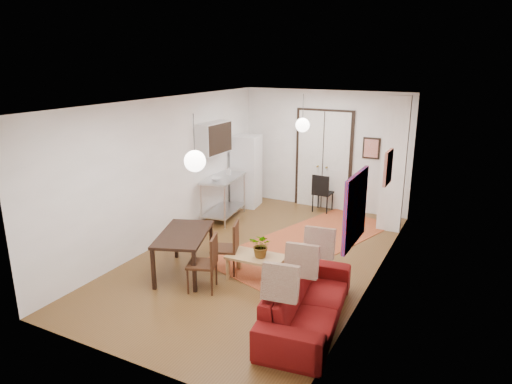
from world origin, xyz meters
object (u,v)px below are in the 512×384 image
at_px(fridge, 246,171).
at_px(sofa, 307,301).
at_px(kitchen_counter, 223,191).
at_px(dining_chair_far, 205,257).
at_px(coffee_table, 256,259).
at_px(dining_chair_near, 227,242).
at_px(dining_table, 184,238).
at_px(black_side_chair, 324,189).

bearing_deg(fridge, sofa, -60.67).
xyz_separation_m(kitchen_counter, dining_chair_far, (1.48, -3.02, -0.12)).
height_order(coffee_table, fridge, fridge).
bearing_deg(dining_chair_near, dining_chair_far, -20.34).
relative_size(sofa, dining_table, 1.49).
bearing_deg(coffee_table, sofa, -34.33).
distance_m(sofa, dining_table, 2.52).
relative_size(kitchen_counter, dining_table, 0.90).
bearing_deg(fridge, black_side_chair, 7.80).
xyz_separation_m(dining_chair_far, black_side_chair, (0.40, 4.68, 0.01)).
xyz_separation_m(dining_table, dining_chair_far, (0.60, -0.26, -0.13)).
xyz_separation_m(dining_chair_near, black_side_chair, (0.40, 3.98, 0.01)).
xyz_separation_m(sofa, dining_chair_near, (-1.85, 0.92, 0.20)).
relative_size(fridge, dining_chair_near, 1.93).
bearing_deg(dining_chair_near, fridge, -177.08).
height_order(kitchen_counter, black_side_chair, kitchen_counter).
height_order(coffee_table, black_side_chair, black_side_chair).
xyz_separation_m(dining_table, dining_chair_near, (0.60, 0.44, -0.13)).
height_order(dining_chair_near, black_side_chair, black_side_chair).
height_order(fridge, dining_chair_far, fridge).
height_order(coffee_table, dining_table, dining_table).
bearing_deg(coffee_table, kitchen_counter, 131.07).
height_order(dining_table, dining_chair_near, dining_chair_near).
relative_size(dining_chair_near, black_side_chair, 0.99).
relative_size(dining_chair_near, dining_chair_far, 1.00).
relative_size(sofa, black_side_chair, 2.45).
distance_m(fridge, dining_chair_near, 3.77).
bearing_deg(dining_chair_near, dining_table, -73.94).
bearing_deg(sofa, fridge, 29.33).
bearing_deg(dining_chair_far, black_side_chair, 154.80).
relative_size(kitchen_counter, dining_chair_far, 1.48).
bearing_deg(dining_table, dining_chair_near, 36.40).
relative_size(kitchen_counter, fridge, 0.77).
bearing_deg(black_side_chair, fridge, 17.87).
bearing_deg(dining_chair_near, sofa, 43.18).
xyz_separation_m(coffee_table, dining_chair_far, (-0.60, -0.63, 0.17)).
bearing_deg(dining_chair_far, fridge, 179.32).
distance_m(kitchen_counter, fridge, 1.15).
relative_size(kitchen_counter, black_side_chair, 1.47).
distance_m(coffee_table, kitchen_counter, 3.19).
distance_m(dining_chair_near, black_side_chair, 4.00).
height_order(kitchen_counter, dining_chair_far, kitchen_counter).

